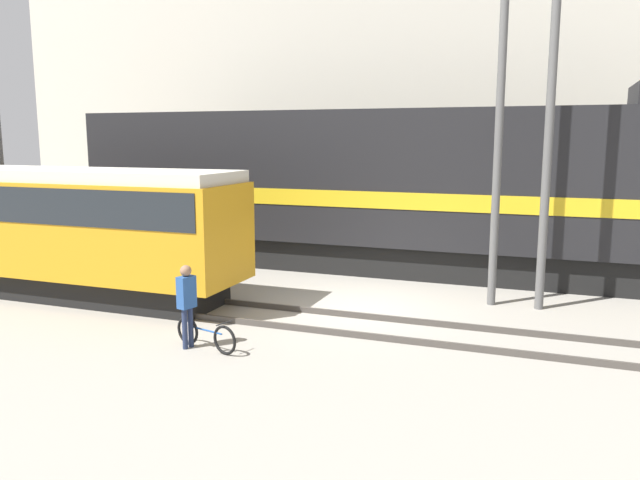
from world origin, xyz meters
TOP-DOWN VIEW (x-y plane):
  - ground_plane at (0.00, 0.00)m, footprint 120.00×120.00m
  - track_near at (0.00, -1.54)m, footprint 60.00×1.51m
  - track_far at (0.00, 4.75)m, footprint 60.00×1.51m
  - building_backdrop at (0.00, 13.65)m, footprint 40.88×6.00m
  - freight_locomotive at (-0.59, 4.75)m, footprint 20.43×3.04m
  - streetcar at (-7.74, -1.54)m, footprint 10.23×2.54m
  - bicycle at (-1.88, -4.05)m, footprint 1.64×0.61m
  - person at (-2.28, -4.09)m, footprint 0.31×0.41m
  - utility_pole_center at (3.24, 1.61)m, footprint 0.21×0.21m
  - utility_pole_right at (4.41, 1.61)m, footprint 0.21×0.21m

SIDE VIEW (x-z plane):
  - ground_plane at x=0.00m, z-range 0.00..0.00m
  - track_near at x=0.00m, z-range 0.00..0.14m
  - track_far at x=0.00m, z-range 0.00..0.14m
  - bicycle at x=-1.88m, z-range -0.03..0.64m
  - person at x=-2.28m, z-range 0.19..1.93m
  - streetcar at x=-7.74m, z-range 0.25..3.72m
  - freight_locomotive at x=-0.59m, z-range -0.19..5.54m
  - utility_pole_right at x=4.41m, z-range 0.00..8.94m
  - utility_pole_center at x=3.24m, z-range 0.00..9.07m
  - building_backdrop at x=0.00m, z-range 0.00..13.70m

